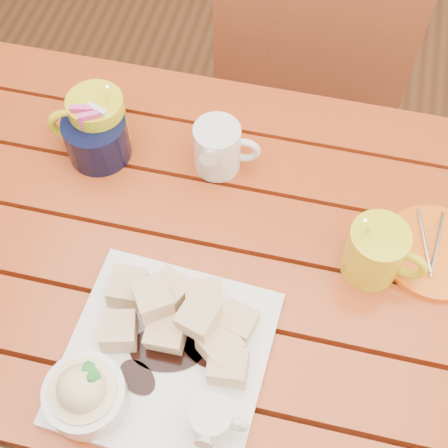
% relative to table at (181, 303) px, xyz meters
% --- Properties ---
extents(ground, '(5.00, 5.00, 0.00)m').
position_rel_table_xyz_m(ground, '(0.00, -0.00, -0.64)').
color(ground, '#552E18').
rests_on(ground, ground).
extents(table, '(1.20, 0.79, 0.75)m').
position_rel_table_xyz_m(table, '(0.00, 0.00, 0.00)').
color(table, '#A93815').
rests_on(table, ground).
extents(dessert_plate, '(0.28, 0.28, 0.11)m').
position_rel_table_xyz_m(dessert_plate, '(0.01, -0.15, 0.14)').
color(dessert_plate, white).
rests_on(dessert_plate, table).
extents(coffee_mug_left, '(0.13, 0.09, 0.15)m').
position_rel_table_xyz_m(coffee_mug_left, '(-0.19, 0.21, 0.16)').
color(coffee_mug_left, yellow).
rests_on(coffee_mug_left, table).
extents(coffee_mug_right, '(0.12, 0.08, 0.14)m').
position_rel_table_xyz_m(coffee_mug_right, '(0.28, 0.07, 0.16)').
color(coffee_mug_right, yellow).
rests_on(coffee_mug_right, table).
extents(cream_pitcher, '(0.11, 0.09, 0.09)m').
position_rel_table_xyz_m(cream_pitcher, '(0.02, 0.21, 0.15)').
color(cream_pitcher, white).
rests_on(cream_pitcher, table).
extents(sugar_caddy, '(0.10, 0.10, 0.11)m').
position_rel_table_xyz_m(sugar_caddy, '(-0.18, 0.19, 0.15)').
color(sugar_caddy, black).
rests_on(sugar_caddy, table).
extents(orange_saucer, '(0.16, 0.16, 0.02)m').
position_rel_table_xyz_m(orange_saucer, '(0.37, 0.12, 0.11)').
color(orange_saucer, orange).
rests_on(orange_saucer, table).
extents(chair_far, '(0.44, 0.44, 0.85)m').
position_rel_table_xyz_m(chair_far, '(0.11, 0.68, -0.17)').
color(chair_far, brown).
rests_on(chair_far, ground).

